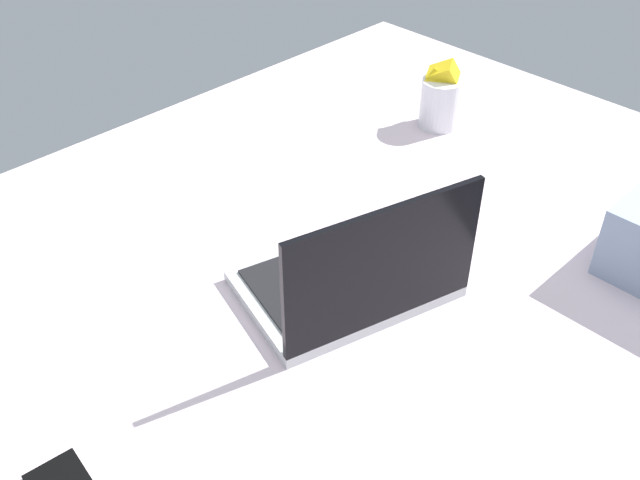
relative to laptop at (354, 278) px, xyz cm
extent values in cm
cube|color=silver|center=(-4.20, -6.34, -13.41)|extent=(180.00, 140.00, 18.00)
cube|color=#B7BABC|center=(-0.81, -2.93, -3.41)|extent=(37.91, 30.92, 2.00)
cube|color=black|center=(-1.20, -4.38, -2.21)|extent=(32.47, 24.07, 0.40)
cube|color=black|center=(2.11, 7.67, 8.09)|extent=(32.09, 9.71, 21.00)
cylinder|color=silver|center=(-55.95, -26.31, 1.09)|extent=(9.00, 9.00, 11.00)
cube|color=orange|center=(-56.65, -25.91, -1.34)|extent=(7.26, 6.40, 6.32)
cube|color=red|center=(-55.74, -26.76, 0.40)|extent=(6.36, 5.82, 4.72)
cube|color=#268C33|center=(-57.28, -26.66, 2.15)|extent=(6.69, 6.58, 5.79)
cube|color=orange|center=(-57.38, -27.06, 3.89)|extent=(6.79, 6.66, 5.20)
cube|color=yellow|center=(-56.12, -27.32, 5.63)|extent=(7.22, 7.74, 7.32)
cube|color=yellow|center=(-56.75, -26.92, 7.37)|extent=(7.34, 8.15, 7.10)
camera|label=1|loc=(64.88, 58.06, 75.52)|focal=40.51mm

